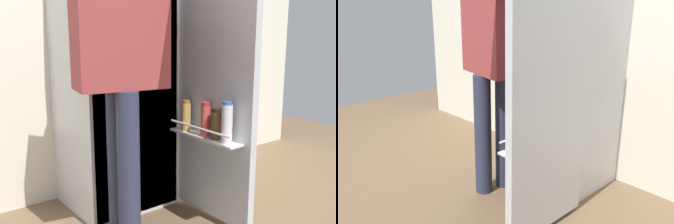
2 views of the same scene
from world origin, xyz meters
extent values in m
cube|color=silver|center=(0.00, 0.87, 1.33)|extent=(4.40, 0.10, 2.67)
cube|color=silver|center=(0.00, 0.53, 0.86)|extent=(0.65, 0.57, 1.71)
cube|color=white|center=(0.00, 0.25, 0.86)|extent=(0.61, 0.01, 1.67)
cube|color=white|center=(0.00, 0.30, 0.91)|extent=(0.57, 0.09, 0.01)
cube|color=silver|center=(0.35, -0.06, 0.87)|extent=(0.05, 0.62, 1.68)
cube|color=white|center=(0.27, -0.06, 0.55)|extent=(0.11, 0.53, 0.01)
cylinder|color=silver|center=(0.22, -0.06, 0.61)|extent=(0.01, 0.51, 0.01)
cylinder|color=tan|center=(0.26, 0.10, 0.64)|extent=(0.06, 0.06, 0.17)
cylinder|color=#996623|center=(0.26, 0.10, 0.74)|extent=(0.04, 0.04, 0.02)
cylinder|color=#DB4C47|center=(0.27, -0.06, 0.64)|extent=(0.06, 0.06, 0.18)
cylinder|color=#B22D28|center=(0.27, -0.06, 0.75)|extent=(0.05, 0.05, 0.02)
cylinder|color=white|center=(0.26, -0.25, 0.66)|extent=(0.06, 0.06, 0.22)
cylinder|color=#335BB2|center=(0.26, -0.25, 0.78)|extent=(0.05, 0.05, 0.02)
cylinder|color=brown|center=(0.28, -0.15, 0.63)|extent=(0.07, 0.07, 0.16)
cylinder|color=black|center=(0.28, -0.15, 0.72)|extent=(0.06, 0.06, 0.02)
cylinder|color=#2D334C|center=(-0.22, 0.12, 0.44)|extent=(0.12, 0.12, 0.87)
cylinder|color=#2D334C|center=(-0.25, -0.04, 0.44)|extent=(0.12, 0.12, 0.87)
cube|color=#9E3D3D|center=(-0.24, 0.04, 1.18)|extent=(0.51, 0.31, 0.62)
cylinder|color=#9E3D3D|center=(-0.19, 0.27, 1.16)|extent=(0.08, 0.08, 0.58)
camera|label=1|loc=(-1.31, -1.76, 1.19)|focal=42.89mm
camera|label=2|loc=(1.51, -1.49, 1.35)|focal=37.27mm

